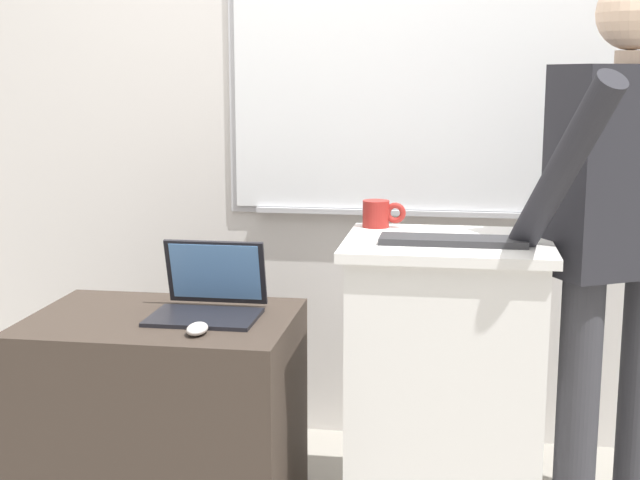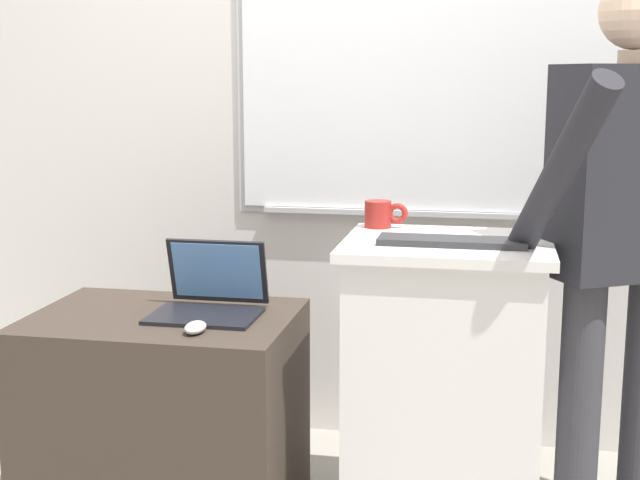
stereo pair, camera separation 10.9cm
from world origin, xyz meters
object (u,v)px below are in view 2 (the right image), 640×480
at_px(lectern_podium, 444,389).
at_px(wireless_keyboard, 452,241).
at_px(computer_mouse_by_laptop, 195,327).
at_px(coffee_mug, 380,214).
at_px(person_presenter, 623,224).
at_px(laptop, 211,293).
at_px(side_desk, 166,417).

xyz_separation_m(lectern_podium, wireless_keyboard, (0.02, -0.07, 0.48)).
distance_m(lectern_podium, computer_mouse_by_laptop, 0.80).
bearing_deg(lectern_podium, coffee_mug, 140.00).
distance_m(computer_mouse_by_laptop, coffee_mug, 0.72).
height_order(person_presenter, laptop, person_presenter).
relative_size(side_desk, computer_mouse_by_laptop, 8.35).
height_order(person_presenter, computer_mouse_by_laptop, person_presenter).
bearing_deg(coffee_mug, computer_mouse_by_laptop, -138.11).
height_order(lectern_podium, wireless_keyboard, wireless_keyboard).
bearing_deg(wireless_keyboard, lectern_podium, 102.89).
distance_m(lectern_podium, laptop, 0.80).
distance_m(lectern_podium, side_desk, 0.90).
distance_m(side_desk, coffee_mug, 0.96).
xyz_separation_m(laptop, wireless_keyboard, (0.76, -0.06, 0.21)).
xyz_separation_m(lectern_podium, laptop, (-0.75, -0.01, 0.28)).
height_order(laptop, coffee_mug, coffee_mug).
distance_m(wireless_keyboard, computer_mouse_by_laptop, 0.80).
bearing_deg(side_desk, lectern_podium, 4.69).
bearing_deg(wireless_keyboard, side_desk, -179.60).
bearing_deg(side_desk, laptop, 24.49).
relative_size(person_presenter, wireless_keyboard, 3.99).
distance_m(lectern_podium, wireless_keyboard, 0.49).
bearing_deg(side_desk, coffee_mug, 21.99).
height_order(person_presenter, coffee_mug, person_presenter).
xyz_separation_m(lectern_podium, coffee_mug, (-0.23, 0.19, 0.52)).
bearing_deg(side_desk, computer_mouse_by_laptop, -45.38).
height_order(wireless_keyboard, computer_mouse_by_laptop, wireless_keyboard).
height_order(lectern_podium, laptop, lectern_podium).
height_order(wireless_keyboard, coffee_mug, coffee_mug).
height_order(laptop, computer_mouse_by_laptop, laptop).
bearing_deg(coffee_mug, lectern_podium, -40.00).
height_order(lectern_podium, coffee_mug, coffee_mug).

